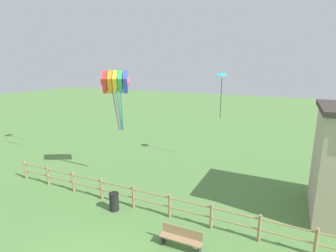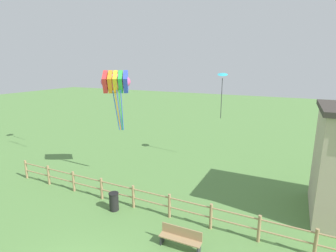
{
  "view_description": "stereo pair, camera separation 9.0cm",
  "coord_description": "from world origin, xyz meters",
  "px_view_note": "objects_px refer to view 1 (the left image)",
  "views": [
    {
      "loc": [
        5.92,
        -4.72,
        7.35
      ],
      "look_at": [
        0.0,
        7.71,
        4.09
      ],
      "focal_mm": 28.0,
      "sensor_mm": 36.0,
      "label": 1
    },
    {
      "loc": [
        6.0,
        -4.68,
        7.35
      ],
      "look_at": [
        0.0,
        7.71,
        4.09
      ],
      "focal_mm": 28.0,
      "sensor_mm": 36.0,
      "label": 2
    }
  ],
  "objects_px": {
    "trash_bin": "(114,202)",
    "kite_cyan_delta": "(222,79)",
    "park_bench_near_fence": "(181,237)",
    "kite_rainbow_parafoil": "(115,82)"
  },
  "relations": [
    {
      "from": "trash_bin",
      "to": "kite_cyan_delta",
      "type": "xyz_separation_m",
      "value": [
        3.01,
        9.15,
        5.82
      ]
    },
    {
      "from": "trash_bin",
      "to": "kite_rainbow_parafoil",
      "type": "relative_size",
      "value": 0.26
    },
    {
      "from": "park_bench_near_fence",
      "to": "trash_bin",
      "type": "bearing_deg",
      "value": 165.02
    },
    {
      "from": "kite_cyan_delta",
      "to": "trash_bin",
      "type": "bearing_deg",
      "value": -108.22
    },
    {
      "from": "park_bench_near_fence",
      "to": "trash_bin",
      "type": "distance_m",
      "value": 4.35
    },
    {
      "from": "park_bench_near_fence",
      "to": "kite_cyan_delta",
      "type": "relative_size",
      "value": 0.53
    },
    {
      "from": "park_bench_near_fence",
      "to": "kite_rainbow_parafoil",
      "type": "distance_m",
      "value": 9.71
    },
    {
      "from": "park_bench_near_fence",
      "to": "kite_rainbow_parafoil",
      "type": "relative_size",
      "value": 0.48
    },
    {
      "from": "park_bench_near_fence",
      "to": "kite_cyan_delta",
      "type": "height_order",
      "value": "kite_cyan_delta"
    },
    {
      "from": "trash_bin",
      "to": "kite_cyan_delta",
      "type": "height_order",
      "value": "kite_cyan_delta"
    }
  ]
}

